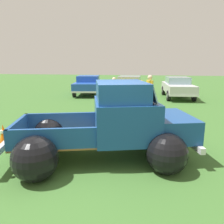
{
  "coord_description": "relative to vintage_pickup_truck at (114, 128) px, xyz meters",
  "views": [
    {
      "loc": [
        1.19,
        -5.03,
        2.35
      ],
      "look_at": [
        0.0,
        1.98,
        0.75
      ],
      "focal_mm": 34.63,
      "sensor_mm": 36.0,
      "label": 1
    }
  ],
  "objects": [
    {
      "name": "lane_cone_0",
      "position": [
        -3.31,
        0.25,
        -0.45
      ],
      "size": [
        0.36,
        0.36,
        0.63
      ],
      "color": "black",
      "rests_on": "ground"
    },
    {
      "name": "spectator_0",
      "position": [
        -1.0,
        6.23,
        0.18
      ],
      "size": [
        0.45,
        0.52,
        1.64
      ],
      "rotation": [
        0.0,
        0.0,
        3.57
      ],
      "color": "navy",
      "rests_on": "ground"
    },
    {
      "name": "show_car_2",
      "position": [
        2.81,
        10.44,
        0.02
      ],
      "size": [
        2.02,
        4.34,
        1.43
      ],
      "rotation": [
        0.0,
        0.0,
        -1.51
      ],
      "color": "black",
      "rests_on": "ground"
    },
    {
      "name": "show_car_1",
      "position": [
        -0.61,
        10.96,
        0.03
      ],
      "size": [
        1.94,
        4.74,
        1.43
      ],
      "rotation": [
        0.0,
        0.0,
        -1.59
      ],
      "color": "black",
      "rests_on": "ground"
    },
    {
      "name": "lane_cone_1",
      "position": [
        1.0,
        2.59,
        -0.45
      ],
      "size": [
        0.36,
        0.36,
        0.63
      ],
      "color": "black",
      "rests_on": "ground"
    },
    {
      "name": "spectator_1",
      "position": [
        0.87,
        5.6,
        0.28
      ],
      "size": [
        0.47,
        0.49,
        1.81
      ],
      "rotation": [
        0.0,
        0.0,
        3.74
      ],
      "color": "#4C4742",
      "rests_on": "ground"
    },
    {
      "name": "ground_plane",
      "position": [
        -0.37,
        -0.1,
        -0.76
      ],
      "size": [
        80.0,
        80.0,
        0.0
      ],
      "primitive_type": "plane",
      "color": "#3D6B2D"
    },
    {
      "name": "show_car_0",
      "position": [
        -3.78,
        11.03,
        0.03
      ],
      "size": [
        2.55,
        4.54,
        1.43
      ],
      "rotation": [
        0.0,
        0.0,
        -1.41
      ],
      "color": "black",
      "rests_on": "ground"
    },
    {
      "name": "vintage_pickup_truck",
      "position": [
        0.0,
        0.0,
        0.0
      ],
      "size": [
        4.96,
        3.66,
        1.96
      ],
      "rotation": [
        0.0,
        0.0,
        0.27
      ],
      "color": "black",
      "rests_on": "ground"
    }
  ]
}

